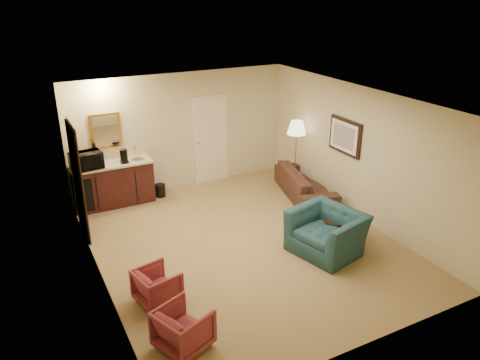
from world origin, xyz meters
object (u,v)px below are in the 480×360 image
object	(u,v)px
rose_chair_far	(183,327)
coffee_maker	(124,156)
wetbar_cabinet	(114,184)
coffee_table	(342,229)
sofa	(306,179)
waste_bin	(160,190)
teal_armchair	(327,226)
microwave	(86,159)
rose_chair_near	(157,284)
floor_lamp	(296,155)

from	to	relation	value
rose_chair_far	coffee_maker	size ratio (longest dim) A/B	2.18
wetbar_cabinet	coffee_table	size ratio (longest dim) A/B	2.10
sofa	waste_bin	distance (m)	3.19
teal_armchair	sofa	bearing A→B (deg)	139.91
rose_chair_far	microwave	world-z (taller)	microwave
wetbar_cabinet	rose_chair_near	xyz separation A→B (m)	(-0.25, -3.63, -0.17)
teal_armchair	waste_bin	distance (m)	4.00
teal_armchair	coffee_maker	bearing A→B (deg)	-158.43
wetbar_cabinet	waste_bin	distance (m)	1.03
rose_chair_near	waste_bin	distance (m)	3.77
rose_chair_far	coffee_table	world-z (taller)	rose_chair_far
floor_lamp	microwave	world-z (taller)	floor_lamp
sofa	waste_bin	bearing A→B (deg)	77.50
rose_chair_far	waste_bin	world-z (taller)	rose_chair_far
wetbar_cabinet	coffee_table	bearing A→B (deg)	-46.09
wetbar_cabinet	floor_lamp	distance (m)	4.00
teal_armchair	coffee_maker	size ratio (longest dim) A/B	4.00
teal_armchair	microwave	distance (m)	4.88
coffee_table	microwave	xyz separation A→B (m)	(-3.79, 3.35, 0.90)
wetbar_cabinet	waste_bin	size ratio (longest dim) A/B	5.86
rose_chair_far	floor_lamp	world-z (taller)	floor_lamp
teal_armchair	rose_chair_near	size ratio (longest dim) A/B	1.96
coffee_table	waste_bin	xyz separation A→B (m)	(-2.32, 3.35, -0.08)
sofa	rose_chair_far	bearing A→B (deg)	142.65
wetbar_cabinet	floor_lamp	xyz separation A→B (m)	(3.85, -1.03, 0.33)
teal_armchair	coffee_table	xyz separation A→B (m)	(0.51, 0.20, -0.28)
wetbar_cabinet	sofa	size ratio (longest dim) A/B	0.80
teal_armchair	floor_lamp	xyz separation A→B (m)	(1.06, 2.59, 0.29)
teal_armchair	coffee_maker	xyz separation A→B (m)	(-2.54, 3.52, 0.56)
wetbar_cabinet	teal_armchair	world-z (taller)	teal_armchair
sofa	rose_chair_near	distance (m)	4.56
rose_chair_near	teal_armchair	bearing A→B (deg)	-102.41
coffee_table	waste_bin	bearing A→B (deg)	124.71
floor_lamp	sofa	bearing A→B (deg)	-95.69
wetbar_cabinet	waste_bin	bearing A→B (deg)	-4.12
sofa	rose_chair_near	xyz separation A→B (m)	(-4.05, -2.10, -0.11)
rose_chair_far	wetbar_cabinet	bearing A→B (deg)	-24.69
microwave	floor_lamp	bearing A→B (deg)	-18.68
sofa	wetbar_cabinet	bearing A→B (deg)	82.87
coffee_table	waste_bin	distance (m)	4.08
floor_lamp	microwave	bearing A→B (deg)	167.62
sofa	microwave	world-z (taller)	microwave
wetbar_cabinet	rose_chair_far	distance (m)	4.69
wetbar_cabinet	floor_lamp	world-z (taller)	floor_lamp
waste_bin	microwave	bearing A→B (deg)	-179.90
rose_chair_far	coffee_table	size ratio (longest dim) A/B	0.80
waste_bin	coffee_table	bearing A→B (deg)	-55.29
waste_bin	microwave	world-z (taller)	microwave
floor_lamp	coffee_maker	distance (m)	3.73
sofa	microwave	xyz separation A→B (m)	(-4.30, 1.46, 0.72)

